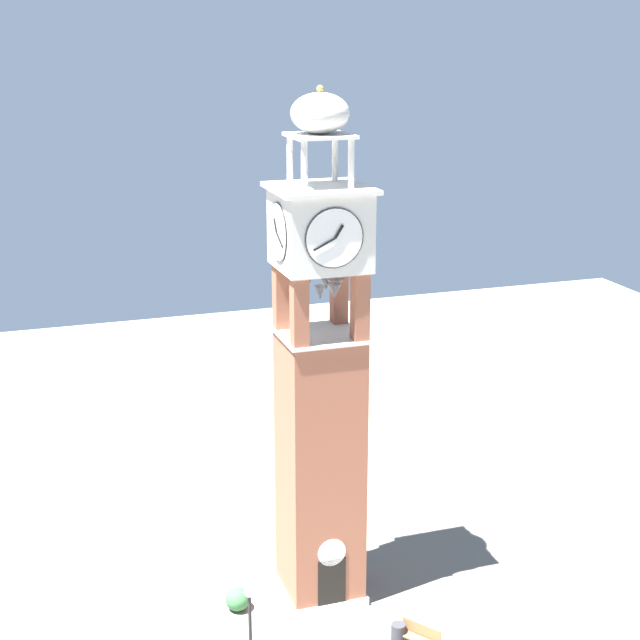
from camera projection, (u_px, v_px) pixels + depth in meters
name	position (u px, v px, depth m)	size (l,w,h in m)	color
ground	(320.00, 592.00, 38.31)	(80.00, 80.00, 0.00)	gray
clock_tower	(320.00, 397.00, 35.93)	(3.40, 3.40, 19.55)	#93543D
park_bench	(420.00, 637.00, 34.69)	(1.27, 1.57, 0.95)	brown
lamp_post	(250.00, 617.00, 32.31)	(0.36, 0.36, 3.68)	black
trash_bin	(398.00, 634.00, 35.01)	(0.52, 0.52, 0.80)	#2D2D33
shrub_near_entry	(238.00, 599.00, 37.06)	(0.93, 0.93, 0.90)	#336638
shrub_left_of_tower	(325.00, 543.00, 41.31)	(1.18, 1.18, 0.67)	#336638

